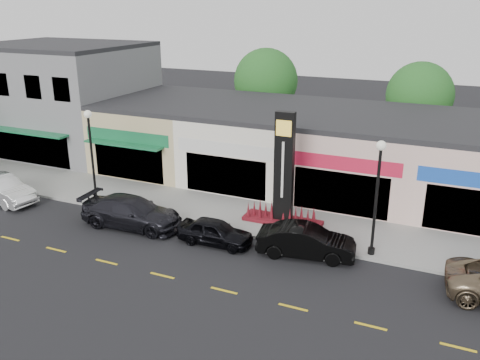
{
  "coord_description": "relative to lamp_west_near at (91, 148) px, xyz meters",
  "views": [
    {
      "loc": [
        11.05,
        -19.45,
        11.32
      ],
      "look_at": [
        0.6,
        4.0,
        2.27
      ],
      "focal_mm": 38.0,
      "sensor_mm": 36.0,
      "label": 1
    }
  ],
  "objects": [
    {
      "name": "ground",
      "position": [
        8.0,
        -2.5,
        -3.48
      ],
      "size": [
        120.0,
        120.0,
        0.0
      ],
      "primitive_type": "plane",
      "color": "black",
      "rests_on": "ground"
    },
    {
      "name": "sidewalk",
      "position": [
        8.0,
        1.85,
        -3.4
      ],
      "size": [
        52.0,
        4.3,
        0.15
      ],
      "primitive_type": "cube",
      "color": "gray",
      "rests_on": "ground"
    },
    {
      "name": "curb",
      "position": [
        8.0,
        -0.4,
        -3.4
      ],
      "size": [
        52.0,
        0.2,
        0.15
      ],
      "primitive_type": "cube",
      "color": "gray",
      "rests_on": "ground"
    },
    {
      "name": "building_grey_2story",
      "position": [
        -10.0,
        8.98,
        0.67
      ],
      "size": [
        12.0,
        10.95,
        8.3
      ],
      "color": "slate",
      "rests_on": "ground"
    },
    {
      "name": "shop_beige",
      "position": [
        -0.5,
        8.96,
        -1.08
      ],
      "size": [
        7.0,
        10.85,
        4.8
      ],
      "color": "tan",
      "rests_on": "ground"
    },
    {
      "name": "shop_cream",
      "position": [
        6.5,
        8.97,
        -1.08
      ],
      "size": [
        7.0,
        10.01,
        4.8
      ],
      "color": "silver",
      "rests_on": "ground"
    },
    {
      "name": "shop_pink_w",
      "position": [
        13.5,
        8.97,
        -1.08
      ],
      "size": [
        7.0,
        10.01,
        4.8
      ],
      "color": "beige",
      "rests_on": "ground"
    },
    {
      "name": "tree_rear_west",
      "position": [
        4.0,
        17.0,
        1.74
      ],
      "size": [
        5.2,
        5.2,
        7.83
      ],
      "color": "#382619",
      "rests_on": "ground"
    },
    {
      "name": "tree_rear_mid",
      "position": [
        16.0,
        17.0,
        1.41
      ],
      "size": [
        4.8,
        4.8,
        7.29
      ],
      "color": "#382619",
      "rests_on": "ground"
    },
    {
      "name": "lamp_west_near",
      "position": [
        0.0,
        0.0,
        0.0
      ],
      "size": [
        0.44,
        0.44,
        5.47
      ],
      "color": "black",
      "rests_on": "sidewalk"
    },
    {
      "name": "lamp_east_near",
      "position": [
        16.0,
        0.0,
        0.0
      ],
      "size": [
        0.44,
        0.44,
        5.47
      ],
      "color": "black",
      "rests_on": "sidewalk"
    },
    {
      "name": "pylon_sign",
      "position": [
        11.0,
        1.7,
        -1.2
      ],
      "size": [
        4.2,
        1.3,
        6.0
      ],
      "color": "#5B0F10",
      "rests_on": "sidewalk"
    },
    {
      "name": "car_white_van",
      "position": [
        -5.37,
        -1.97,
        -2.68
      ],
      "size": [
        2.35,
        5.01,
        1.59
      ],
      "primitive_type": "imported",
      "rotation": [
        0.0,
        0.0,
        1.43
      ],
      "color": "white",
      "rests_on": "ground"
    },
    {
      "name": "car_dark_sedan",
      "position": [
        3.78,
        -1.72,
        -2.67
      ],
      "size": [
        2.55,
        5.64,
        1.6
      ],
      "primitive_type": "imported",
      "rotation": [
        0.0,
        0.0,
        1.63
      ],
      "color": "black",
      "rests_on": "ground"
    },
    {
      "name": "car_black_sedan",
      "position": [
        8.72,
        -1.78,
        -2.84
      ],
      "size": [
        1.57,
        3.78,
        1.28
      ],
      "primitive_type": "imported",
      "rotation": [
        0.0,
        0.0,
        1.59
      ],
      "color": "black",
      "rests_on": "ground"
    },
    {
      "name": "car_black_conv",
      "position": [
        13.18,
        -1.18,
        -2.72
      ],
      "size": [
        2.3,
        4.76,
        1.5
      ],
      "primitive_type": "imported",
      "rotation": [
        0.0,
        0.0,
        1.73
      ],
      "color": "black",
      "rests_on": "ground"
    }
  ]
}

